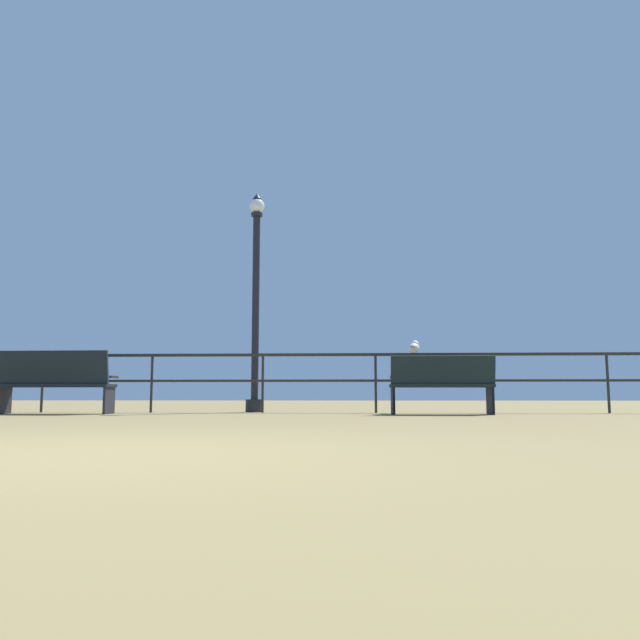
% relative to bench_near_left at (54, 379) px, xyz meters
% --- Properties ---
extents(ground_plane, '(60.00, 60.00, 0.00)m').
position_rel_bench_near_left_xyz_m(ground_plane, '(3.15, -6.46, -0.55)').
color(ground_plane, olive).
extents(pier_railing, '(22.93, 0.05, 1.00)m').
position_rel_bench_near_left_xyz_m(pier_railing, '(3.15, 0.94, 0.19)').
color(pier_railing, '#262620').
rests_on(pier_railing, ground_plane).
extents(bench_near_left, '(1.80, 0.60, 0.99)m').
position_rel_bench_near_left_xyz_m(bench_near_left, '(0.00, 0.00, 0.00)').
color(bench_near_left, black).
rests_on(bench_near_left, ground_plane).
extents(bench_near_right, '(1.56, 0.60, 0.89)m').
position_rel_bench_near_left_xyz_m(bench_near_right, '(6.02, 0.01, -0.05)').
color(bench_near_right, black).
rests_on(bench_near_right, ground_plane).
extents(lamppost_center, '(0.31, 0.31, 3.93)m').
position_rel_bench_near_left_xyz_m(lamppost_center, '(2.96, 1.28, 1.40)').
color(lamppost_center, black).
rests_on(lamppost_center, ground_plane).
extents(seagull_on_rail, '(0.24, 0.47, 0.22)m').
position_rel_bench_near_left_xyz_m(seagull_on_rail, '(5.72, 0.96, 0.55)').
color(seagull_on_rail, silver).
rests_on(seagull_on_rail, pier_railing).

